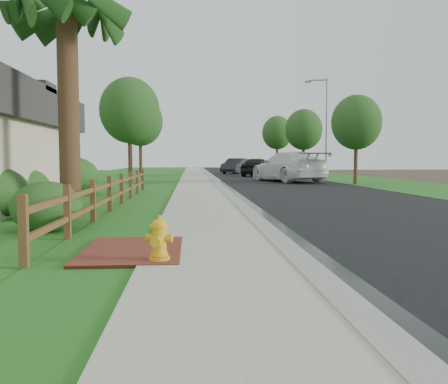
{
  "coord_description": "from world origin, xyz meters",
  "views": [
    {
      "loc": [
        -1.24,
        -8.83,
        1.6
      ],
      "look_at": [
        -0.35,
        3.63,
        0.72
      ],
      "focal_mm": 38.0,
      "sensor_mm": 36.0,
      "label": 1
    }
  ],
  "objects": [
    {
      "name": "streetlight",
      "position": [
        9.73,
        29.43,
        4.63
      ],
      "size": [
        1.85,
        0.7,
        8.17
      ],
      "color": "gray",
      "rests_on": "ground"
    },
    {
      "name": "ranch_fence",
      "position": [
        -3.6,
        6.4,
        0.62
      ],
      "size": [
        0.12,
        16.92,
        1.1
      ],
      "color": "#492F18",
      "rests_on": "ground"
    },
    {
      "name": "shrub_c",
      "position": [
        -6.5,
        6.11,
        0.68
      ],
      "size": [
        2.46,
        2.46,
        1.36
      ],
      "primitive_type": "ellipsoid",
      "rotation": [
        0.0,
        0.0,
        -0.4
      ],
      "color": "#1D4117",
      "rests_on": "ground"
    },
    {
      "name": "shrub_d",
      "position": [
        -6.5,
        12.16,
        0.86
      ],
      "size": [
        3.0,
        3.0,
        1.72
      ],
      "primitive_type": "ellipsoid",
      "rotation": [
        0.0,
        0.0,
        -0.21
      ],
      "color": "#1D4117",
      "rests_on": "ground"
    },
    {
      "name": "tree_near_right",
      "position": [
        9.0,
        19.93,
        3.84
      ],
      "size": [
        3.08,
        3.08,
        5.55
      ],
      "color": "#3C2318",
      "rests_on": "ground"
    },
    {
      "name": "wet_gutter",
      "position": [
        0.75,
        35.0,
        0.02
      ],
      "size": [
        0.5,
        90.0,
        0.0
      ],
      "primitive_type": "cube",
      "color": "black",
      "rests_on": "road"
    },
    {
      "name": "tree_mid_right",
      "position": [
        9.0,
        33.59,
        4.23
      ],
      "size": [
        3.36,
        3.36,
        6.09
      ],
      "color": "#3C2318",
      "rests_on": "ground"
    },
    {
      "name": "lawn_near",
      "position": [
        -8.0,
        35.0,
        0.02
      ],
      "size": [
        9.0,
        90.0,
        0.04
      ],
      "primitive_type": "cube",
      "color": "#225718",
      "rests_on": "ground"
    },
    {
      "name": "dark_car_mid",
      "position": [
        4.83,
        34.11,
        0.89
      ],
      "size": [
        3.8,
        5.5,
        1.74
      ],
      "primitive_type": "imported",
      "rotation": [
        0.0,
        0.0,
        2.76
      ],
      "color": "black",
      "rests_on": "road"
    },
    {
      "name": "tree_mid_left",
      "position": [
        -5.63,
        33.61,
        4.89
      ],
      "size": [
        3.96,
        3.96,
        7.09
      ],
      "color": "#3C2318",
      "rests_on": "ground"
    },
    {
      "name": "tree_far_right",
      "position": [
        9.27,
        48.14,
        4.75
      ],
      "size": [
        3.68,
        3.68,
        6.79
      ],
      "color": "#3C2318",
      "rests_on": "ground"
    },
    {
      "name": "ground",
      "position": [
        0.0,
        0.0,
        0.0
      ],
      "size": [
        120.0,
        120.0,
        0.0
      ],
      "primitive_type": "plane",
      "color": "#3C2D21"
    },
    {
      "name": "palm_tree",
      "position": [
        -4.3,
        3.5,
        5.52
      ],
      "size": [
        3.6,
        3.6,
        6.6
      ],
      "color": "#3C2318",
      "rests_on": "ground"
    },
    {
      "name": "boulder",
      "position": [
        -4.61,
        3.25,
        0.35
      ],
      "size": [
        1.11,
        0.88,
        0.7
      ],
      "primitive_type": "ellipsoid",
      "rotation": [
        0.0,
        0.0,
        -0.09
      ],
      "color": "brown",
      "rests_on": "ground"
    },
    {
      "name": "grass_strip",
      "position": [
        -2.8,
        35.0,
        0.03
      ],
      "size": [
        1.6,
        90.0,
        0.06
      ],
      "primitive_type": "cube",
      "color": "#225718",
      "rests_on": "ground"
    },
    {
      "name": "curb",
      "position": [
        0.4,
        35.0,
        0.06
      ],
      "size": [
        0.4,
        90.0,
        0.12
      ],
      "primitive_type": "cube",
      "color": "gray",
      "rests_on": "ground"
    },
    {
      "name": "sidewalk",
      "position": [
        -0.9,
        35.0,
        0.05
      ],
      "size": [
        2.2,
        90.0,
        0.1
      ],
      "primitive_type": "cube",
      "color": "#A5A390",
      "rests_on": "ground"
    },
    {
      "name": "brick_patch",
      "position": [
        -2.2,
        -1.0,
        0.06
      ],
      "size": [
        1.6,
        2.4,
        0.11
      ],
      "primitive_type": "cube",
      "color": "maroon",
      "rests_on": "ground"
    },
    {
      "name": "road",
      "position": [
        4.6,
        35.0,
        0.01
      ],
      "size": [
        8.0,
        90.0,
        0.02
      ],
      "primitive_type": "cube",
      "color": "black",
      "rests_on": "ground"
    },
    {
      "name": "verge_far",
      "position": [
        11.5,
        35.0,
        0.02
      ],
      "size": [
        6.0,
        90.0,
        0.04
      ],
      "primitive_type": "cube",
      "color": "#225718",
      "rests_on": "ground"
    },
    {
      "name": "shrub_a",
      "position": [
        -4.34,
        1.57,
        0.56
      ],
      "size": [
        1.88,
        1.88,
        1.12
      ],
      "primitive_type": "ellipsoid",
      "rotation": [
        0.0,
        0.0,
        0.31
      ],
      "color": "#1D4117",
      "rests_on": "ground"
    },
    {
      "name": "fire_hydrant",
      "position": [
        -1.7,
        -1.86,
        0.41
      ],
      "size": [
        0.44,
        0.36,
        0.67
      ],
      "color": "gold",
      "rests_on": "sidewalk"
    },
    {
      "name": "tree_near_left",
      "position": [
        -5.13,
        22.34,
        4.71
      ],
      "size": [
        3.87,
        3.87,
        6.85
      ],
      "color": "#3C2318",
      "rests_on": "ground"
    },
    {
      "name": "white_suv",
      "position": [
        5.55,
        23.74,
        1.05
      ],
      "size": [
        4.8,
        7.63,
        2.06
      ],
      "primitive_type": "imported",
      "rotation": [
        0.0,
        0.0,
        3.43
      ],
      "color": "white",
      "rests_on": "road"
    },
    {
      "name": "dark_car_far",
      "position": [
        3.64,
        41.95,
        0.85
      ],
      "size": [
        3.69,
        5.29,
        1.65
      ],
      "primitive_type": "imported",
      "rotation": [
        0.0,
        0.0,
        -0.43
      ],
      "color": "black",
      "rests_on": "road"
    }
  ]
}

